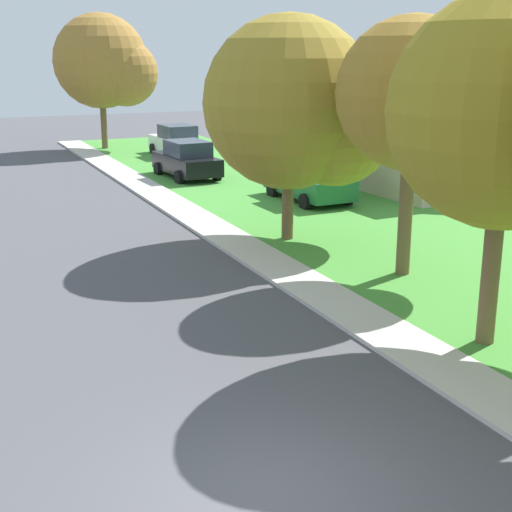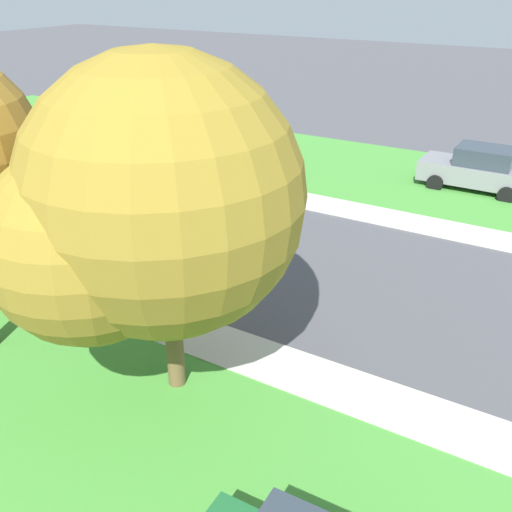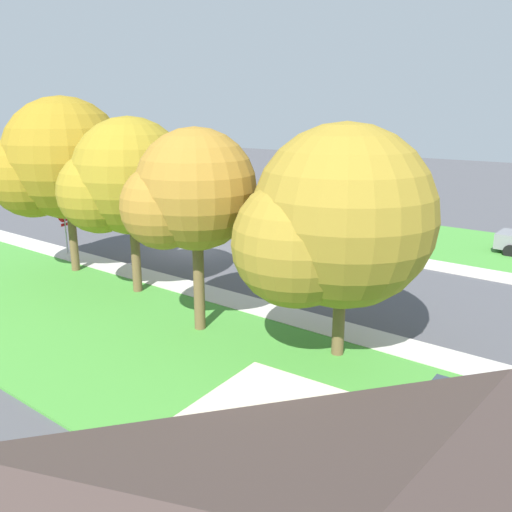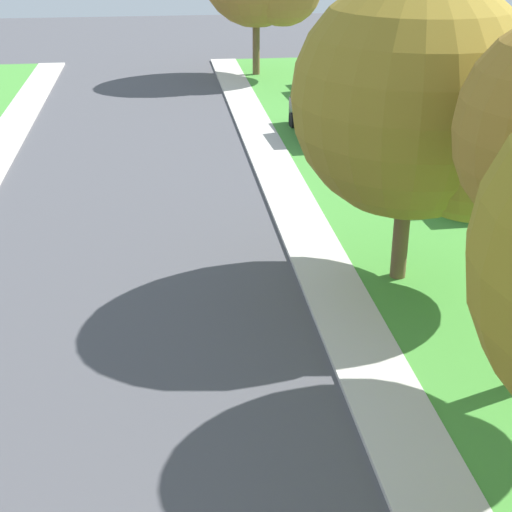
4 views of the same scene
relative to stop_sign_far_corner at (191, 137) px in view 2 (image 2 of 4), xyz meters
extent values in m
plane|color=#4C4C51|center=(4.37, -4.55, -1.89)|extent=(120.00, 120.00, 0.00)
cube|color=beige|center=(9.07, 7.45, -1.84)|extent=(1.40, 56.00, 0.10)
cube|color=#479338|center=(13.77, 7.45, -1.85)|extent=(8.00, 56.00, 0.08)
cube|color=beige|center=(-0.33, 7.45, -1.84)|extent=(1.40, 56.00, 0.10)
cube|color=#479338|center=(-5.03, 7.45, -1.85)|extent=(8.00, 56.00, 0.08)
cylinder|color=#9E9EA3|center=(0.00, -0.03, -0.59)|extent=(0.07, 0.07, 2.60)
cylinder|color=red|center=(0.00, 0.02, 0.16)|extent=(0.75, 0.16, 0.76)
cylinder|color=white|center=(0.01, 0.04, 0.16)|extent=(0.66, 0.11, 0.67)
cylinder|color=red|center=(0.01, 0.04, 0.16)|extent=(0.54, 0.09, 0.55)
cube|color=brown|center=(0.00, -0.03, 0.80)|extent=(0.91, 0.17, 0.16)
cube|color=brown|center=(0.00, -0.03, 0.61)|extent=(0.17, 0.91, 0.16)
cube|color=maroon|center=(-2.60, 0.25, -1.19)|extent=(2.16, 4.44, 0.76)
cube|color=#2D3842|center=(-2.59, 0.45, -0.47)|extent=(1.77, 2.23, 0.68)
cylinder|color=black|center=(-1.82, -1.15, -1.57)|extent=(0.29, 0.66, 0.64)
cylinder|color=black|center=(-3.61, -1.00, -1.57)|extent=(0.29, 0.66, 0.64)
cylinder|color=black|center=(-1.59, 1.51, -1.57)|extent=(0.29, 0.66, 0.64)
cylinder|color=black|center=(-3.39, 1.66, -1.57)|extent=(0.29, 0.66, 0.64)
cube|color=gray|center=(-4.97, 10.20, -1.19)|extent=(1.85, 4.32, 0.76)
cube|color=#2D3842|center=(-4.96, 10.40, -0.47)|extent=(1.63, 2.12, 0.68)
cylinder|color=black|center=(-4.08, 8.85, -1.57)|extent=(0.25, 0.64, 0.64)
cylinder|color=black|center=(-5.88, 8.87, -1.57)|extent=(0.25, 0.64, 0.64)
cylinder|color=black|center=(-4.05, 11.52, -1.57)|extent=(0.25, 0.64, 0.64)
cylinder|color=brown|center=(10.66, 7.45, -0.67)|extent=(0.36, 0.36, 2.43)
sphere|color=olive|center=(10.66, 7.45, 2.33)|extent=(5.12, 5.12, 5.12)
sphere|color=olive|center=(11.81, 6.68, 1.69)|extent=(3.59, 3.59, 3.59)
camera|label=1|loc=(0.78, -12.23, 3.85)|focal=51.38mm
camera|label=2|loc=(18.02, 13.73, 5.89)|focal=40.11mm
camera|label=3|loc=(23.53, 14.31, 5.19)|focal=37.20mm
camera|label=4|loc=(5.42, -7.78, 5.95)|focal=53.34mm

